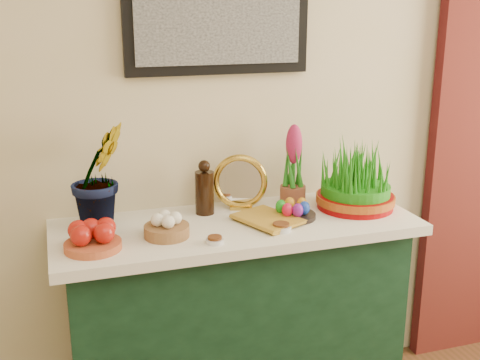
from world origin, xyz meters
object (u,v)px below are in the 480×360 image
(book, at_px, (250,224))
(mirror, at_px, (240,183))
(wheatgrass_sabzeh, at_px, (356,181))
(hyacinth_green, at_px, (98,159))
(sideboard, at_px, (236,328))

(book, bearing_deg, mirror, 57.95)
(book, bearing_deg, wheatgrass_sabzeh, -12.21)
(hyacinth_green, xyz_separation_m, wheatgrass_sabzeh, (1.01, -0.10, -0.15))
(hyacinth_green, distance_m, wheatgrass_sabzeh, 1.03)
(sideboard, height_order, mirror, mirror)
(hyacinth_green, bearing_deg, sideboard, -39.57)
(hyacinth_green, height_order, mirror, hyacinth_green)
(wheatgrass_sabzeh, bearing_deg, book, -169.08)
(hyacinth_green, relative_size, book, 2.18)
(sideboard, relative_size, book, 5.38)
(sideboard, relative_size, mirror, 5.67)
(book, relative_size, wheatgrass_sabzeh, 0.75)
(hyacinth_green, relative_size, mirror, 2.30)
(wheatgrass_sabzeh, bearing_deg, hyacinth_green, 174.56)
(sideboard, xyz_separation_m, mirror, (0.06, 0.14, 0.57))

